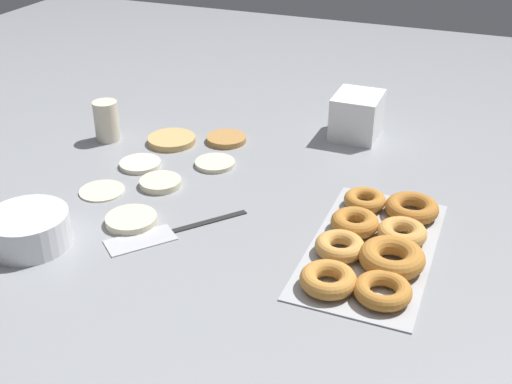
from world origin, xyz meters
The scene contains 13 objects.
ground_plane centered at (0.00, 0.00, 0.00)m, with size 3.00×3.00×0.00m, color gray.
pancake_0 centered at (-0.20, 0.08, 0.01)m, with size 0.10×0.10×0.02m, color beige.
pancake_1 centered at (-0.11, 0.21, 0.00)m, with size 0.10×0.10×0.01m, color beige.
pancake_2 centered at (-0.04, 0.10, 0.01)m, with size 0.09×0.09×0.01m, color beige.
pancake_3 centered at (0.10, 0.03, 0.01)m, with size 0.09×0.09×0.01m, color beige.
pancake_4 centered at (0.17, 0.19, 0.01)m, with size 0.12×0.12×0.02m, color tan.
pancake_5 centered at (0.03, 0.19, 0.01)m, with size 0.10×0.10×0.01m, color beige.
pancake_6 centered at (0.23, 0.06, 0.01)m, with size 0.10×0.10×0.01m, color #B27F42.
donut_tray centered at (-0.11, -0.39, 0.02)m, with size 0.42×0.22×0.04m.
batter_bowl centered at (-0.33, 0.21, 0.03)m, with size 0.15×0.15×0.06m.
container_stack centered at (0.38, -0.23, 0.05)m, with size 0.13×0.11×0.11m.
paper_cup centered at (0.13, 0.35, 0.05)m, with size 0.06×0.06×0.10m.
spatula centered at (-0.22, 0.01, 0.00)m, with size 0.24×0.21×0.01m.
Camera 1 is at (-1.11, -0.55, 0.67)m, focal length 45.00 mm.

